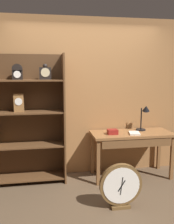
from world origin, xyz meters
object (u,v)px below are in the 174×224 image
(toolbox_small, at_px, (113,132))
(bookshelf, at_px, (16,120))
(round_clock_large, at_px, (121,186))
(workbench, at_px, (132,138))
(desk_lamp, at_px, (144,115))
(open_repair_manual, at_px, (134,133))

(toolbox_small, bearing_deg, bookshelf, 173.26)
(round_clock_large, bearing_deg, workbench, 62.54)
(desk_lamp, height_order, round_clock_large, desk_lamp)
(toolbox_small, xyz_separation_m, round_clock_large, (-0.13, -0.86, -0.49))
(bookshelf, xyz_separation_m, toolbox_small, (1.48, -0.17, -0.21))
(workbench, relative_size, round_clock_large, 2.23)
(desk_lamp, bearing_deg, workbench, -154.69)
(desk_lamp, height_order, toolbox_small, desk_lamp)
(workbench, bearing_deg, desk_lamp, 25.31)
(bookshelf, relative_size, round_clock_large, 3.38)
(bookshelf, xyz_separation_m, workbench, (1.82, -0.14, -0.34))
(workbench, distance_m, round_clock_large, 1.07)
(toolbox_small, bearing_deg, workbench, 5.23)
(open_repair_manual, relative_size, round_clock_large, 0.37)
(toolbox_small, distance_m, round_clock_large, 1.00)
(toolbox_small, height_order, round_clock_large, toolbox_small)
(bookshelf, bearing_deg, desk_lamp, -0.76)
(workbench, xyz_separation_m, round_clock_large, (-0.47, -0.90, -0.36))
(toolbox_small, xyz_separation_m, open_repair_manual, (0.35, -0.04, -0.03))
(desk_lamp, distance_m, round_clock_large, 1.43)
(bookshelf, bearing_deg, open_repair_manual, -6.85)
(desk_lamp, xyz_separation_m, toolbox_small, (-0.58, -0.15, -0.23))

